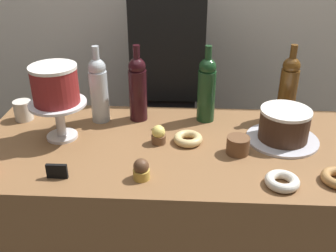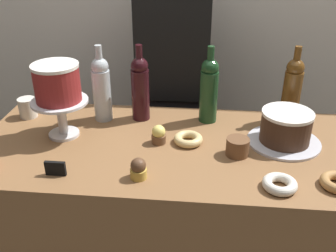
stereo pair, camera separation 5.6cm
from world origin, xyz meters
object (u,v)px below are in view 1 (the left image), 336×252
(wine_bottle_green, at_px, (207,88))
(cupcake_lemon, at_px, (159,135))
(coffee_cup_ceramic, at_px, (23,110))
(barista_figure, at_px, (168,94))
(wine_bottle_clear, at_px, (99,89))
(cookie_stack, at_px, (238,145))
(white_layer_cake, at_px, (55,84))
(cupcake_chocolate, at_px, (141,170))
(donut_glazed, at_px, (188,139))
(donut_sugar, at_px, (282,181))
(price_sign_chalkboard, at_px, (57,171))
(chocolate_round_cake, at_px, (284,124))
(wine_bottle_dark_red, at_px, (138,88))
(cake_stand_pedestal, at_px, (59,114))
(wine_bottle_amber, at_px, (288,87))

(wine_bottle_green, distance_m, cupcake_lemon, 0.30)
(cupcake_lemon, bearing_deg, coffee_cup_ceramic, 163.89)
(barista_figure, bearing_deg, wine_bottle_clear, -123.94)
(cookie_stack, height_order, barista_figure, barista_figure)
(white_layer_cake, bearing_deg, cupcake_chocolate, -37.04)
(donut_glazed, bearing_deg, cookie_stack, -20.64)
(donut_sugar, xyz_separation_m, price_sign_chalkboard, (-0.74, 0.00, 0.01))
(cookie_stack, bearing_deg, donut_glazed, 159.36)
(donut_glazed, xyz_separation_m, barista_figure, (-0.11, 0.57, -0.06))
(white_layer_cake, xyz_separation_m, wine_bottle_green, (0.57, 0.19, -0.08))
(chocolate_round_cake, distance_m, wine_bottle_green, 0.35)
(barista_figure, bearing_deg, cupcake_chocolate, -93.09)
(white_layer_cake, height_order, cookie_stack, white_layer_cake)
(wine_bottle_green, bearing_deg, cookie_stack, -67.95)
(wine_bottle_dark_red, bearing_deg, coffee_cup_ceramic, -176.13)
(chocolate_round_cake, xyz_separation_m, wine_bottle_clear, (-0.74, 0.14, 0.07))
(cake_stand_pedestal, bearing_deg, wine_bottle_clear, 52.46)
(cake_stand_pedestal, distance_m, white_layer_cake, 0.12)
(cake_stand_pedestal, relative_size, barista_figure, 0.14)
(wine_bottle_amber, bearing_deg, chocolate_round_cake, -103.53)
(cupcake_lemon, bearing_deg, donut_sugar, -31.04)
(donut_sugar, relative_size, barista_figure, 0.07)
(cupcake_chocolate, distance_m, barista_figure, 0.82)
(wine_bottle_dark_red, xyz_separation_m, cupcake_lemon, (0.10, -0.21, -0.11))
(cupcake_chocolate, distance_m, coffee_cup_ceramic, 0.69)
(wine_bottle_amber, relative_size, coffee_cup_ceramic, 3.83)
(wine_bottle_clear, relative_size, cupcake_lemon, 4.38)
(cake_stand_pedestal, relative_size, wine_bottle_green, 0.67)
(coffee_cup_ceramic, bearing_deg, wine_bottle_clear, 1.92)
(cake_stand_pedestal, xyz_separation_m, cookie_stack, (0.68, -0.08, -0.07))
(chocolate_round_cake, height_order, wine_bottle_dark_red, wine_bottle_dark_red)
(cookie_stack, xyz_separation_m, price_sign_chalkboard, (-0.61, -0.19, -0.01))
(wine_bottle_dark_red, height_order, cupcake_lemon, wine_bottle_dark_red)
(wine_bottle_amber, bearing_deg, white_layer_cake, -166.32)
(chocolate_round_cake, height_order, cupcake_chocolate, chocolate_round_cake)
(cake_stand_pedestal, height_order, wine_bottle_clear, wine_bottle_clear)
(wine_bottle_amber, distance_m, wine_bottle_dark_red, 0.63)
(wine_bottle_dark_red, relative_size, cupcake_chocolate, 4.38)
(donut_sugar, bearing_deg, cupcake_chocolate, 178.23)
(donut_glazed, xyz_separation_m, cookie_stack, (0.18, -0.07, 0.02))
(wine_bottle_amber, height_order, cupcake_lemon, wine_bottle_amber)
(wine_bottle_dark_red, distance_m, barista_figure, 0.43)
(wine_bottle_dark_red, bearing_deg, cupcake_chocolate, -81.94)
(donut_sugar, bearing_deg, wine_bottle_green, 116.59)
(cake_stand_pedestal, distance_m, chocolate_round_cake, 0.87)
(cupcake_lemon, distance_m, barista_figure, 0.58)
(barista_figure, bearing_deg, price_sign_chalkboard, -111.31)
(wine_bottle_dark_red, distance_m, price_sign_chalkboard, 0.52)
(wine_bottle_clear, height_order, cookie_stack, wine_bottle_clear)
(wine_bottle_green, relative_size, donut_glazed, 2.91)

